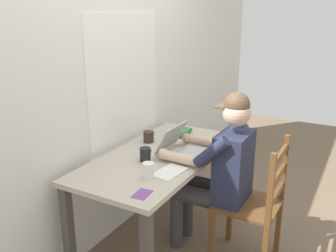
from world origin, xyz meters
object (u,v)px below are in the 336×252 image
at_px(coffee_mug_white, 148,170).
at_px(desk, 160,166).
at_px(laptop, 183,147).
at_px(computer_mouse, 206,142).
at_px(coffee_mug_spare, 149,137).
at_px(landscape_photo_print, 142,194).
at_px(coffee_mug_dark, 145,154).
at_px(wooden_chair, 255,205).
at_px(book_stack_main, 180,132).
at_px(seated_person, 219,167).

bearing_deg(coffee_mug_white, desk, 19.67).
xyz_separation_m(laptop, coffee_mug_white, (-0.48, 0.01, -0.00)).
xyz_separation_m(computer_mouse, coffee_mug_white, (-0.75, 0.08, 0.03)).
xyz_separation_m(desk, coffee_mug_spare, (0.19, 0.22, 0.14)).
bearing_deg(coffee_mug_white, landscape_photo_print, -157.15).
bearing_deg(coffee_mug_spare, landscape_photo_print, -150.40).
distance_m(laptop, computer_mouse, 0.28).
distance_m(coffee_mug_spare, landscape_photo_print, 0.89).
height_order(computer_mouse, coffee_mug_white, coffee_mug_white).
bearing_deg(laptop, coffee_mug_dark, 147.04).
height_order(desk, landscape_photo_print, landscape_photo_print).
height_order(laptop, landscape_photo_print, laptop).
xyz_separation_m(wooden_chair, coffee_mug_spare, (0.09, 0.93, 0.32)).
xyz_separation_m(desk, computer_mouse, (0.37, -0.21, 0.12)).
relative_size(coffee_mug_white, book_stack_main, 0.67).
relative_size(coffee_mug_spare, landscape_photo_print, 0.94).
bearing_deg(book_stack_main, seated_person, -125.84).
distance_m(book_stack_main, landscape_photo_print, 1.09).
bearing_deg(coffee_mug_spare, seated_person, -97.65).
bearing_deg(coffee_mug_spare, book_stack_main, -28.32).
bearing_deg(laptop, computer_mouse, -14.05).
xyz_separation_m(laptop, book_stack_main, (0.36, 0.21, -0.02)).
bearing_deg(wooden_chair, book_stack_main, 65.19).
relative_size(desk, coffee_mug_spare, 11.90).
bearing_deg(computer_mouse, desk, 150.03).
relative_size(laptop, coffee_mug_white, 2.91).
relative_size(wooden_chair, landscape_photo_print, 7.33).
bearing_deg(computer_mouse, coffee_mug_dark, 155.98).
relative_size(seated_person, coffee_mug_spare, 10.25).
distance_m(desk, wooden_chair, 0.74).
relative_size(wooden_chair, laptop, 2.84).
relative_size(coffee_mug_spare, book_stack_main, 0.72).
height_order(seated_person, landscape_photo_print, seated_person).
bearing_deg(coffee_mug_white, laptop, -0.98).
height_order(seated_person, computer_mouse, seated_person).
relative_size(coffee_mug_white, landscape_photo_print, 0.89).
relative_size(coffee_mug_dark, book_stack_main, 0.67).
relative_size(book_stack_main, landscape_photo_print, 1.32).
bearing_deg(seated_person, coffee_mug_dark, 119.95).
bearing_deg(book_stack_main, wooden_chair, -114.81).
bearing_deg(landscape_photo_print, desk, 15.45).
height_order(coffee_mug_spare, landscape_photo_print, coffee_mug_spare).
height_order(desk, computer_mouse, computer_mouse).
relative_size(desk, coffee_mug_dark, 12.76).
xyz_separation_m(seated_person, landscape_photo_print, (-0.69, 0.21, 0.05)).
height_order(laptop, coffee_mug_spare, laptop).
bearing_deg(computer_mouse, landscape_photo_print, -179.24).
bearing_deg(seated_person, coffee_mug_white, 148.34).
distance_m(seated_person, wooden_chair, 0.36).
xyz_separation_m(desk, book_stack_main, (0.46, 0.07, 0.13)).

